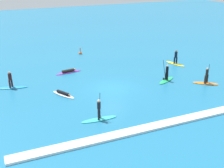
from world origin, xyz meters
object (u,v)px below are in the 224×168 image
surfer_on_blue_board (11,84)px  marker_buoy (80,53)px  surfer_on_white_board (63,94)px  surfer_on_yellow_board (175,60)px  surfer_on_purple_board (69,71)px  surfer_on_teal_board (99,115)px  surfer_on_orange_board (206,80)px  surfer_on_green_board (167,77)px

surfer_on_blue_board → marker_buoy: (10.00, 8.74, -0.29)m
surfer_on_blue_board → marker_buoy: size_ratio=3.20×
surfer_on_white_board → marker_buoy: (5.56, 12.51, 0.01)m
surfer_on_white_board → marker_buoy: bearing=125.5°
surfer_on_yellow_board → surfer_on_white_board: bearing=84.6°
surfer_on_purple_board → surfer_on_teal_board: size_ratio=1.04×
marker_buoy → surfer_on_orange_board: bearing=-60.0°
surfer_on_white_board → surfer_on_orange_board: bearing=47.8°
surfer_on_yellow_board → surfer_on_teal_board: (-13.75, -9.40, -0.07)m
surfer_on_blue_board → surfer_on_teal_board: surfer_on_teal_board is taller
surfer_on_purple_board → surfer_on_orange_board: surfer_on_orange_board is taller
surfer_on_blue_board → surfer_on_green_board: size_ratio=1.22×
surfer_on_green_board → surfer_on_white_board: size_ratio=1.01×
surfer_on_green_board → surfer_on_blue_board: bearing=-43.6°
surfer_on_green_board → surfer_on_white_board: 11.16m
surfer_on_teal_board → marker_buoy: surfer_on_teal_board is taller
surfer_on_yellow_board → surfer_on_white_board: 15.69m
surfer_on_teal_board → marker_buoy: size_ratio=2.94×
surfer_on_yellow_board → surfer_on_orange_board: (-0.74, -6.67, -0.08)m
surfer_on_teal_board → surfer_on_green_board: size_ratio=1.11×
surfer_on_yellow_board → surfer_on_orange_board: bearing=154.7°
surfer_on_purple_board → surfer_on_white_board: size_ratio=1.18×
surfer_on_yellow_board → surfer_on_blue_board: surfer_on_yellow_board is taller
surfer_on_yellow_board → surfer_on_teal_board: surfer_on_teal_board is taller
surfer_on_blue_board → surfer_on_orange_board: size_ratio=1.29×
surfer_on_yellow_board → surfer_on_green_board: size_ratio=1.07×
surfer_on_green_board → surfer_on_orange_board: size_ratio=1.06×
surfer_on_teal_board → surfer_on_white_board: bearing=106.5°
surfer_on_green_board → surfer_on_orange_board: (3.37, -2.32, 0.02)m
surfer_on_teal_board → surfer_on_orange_board: (13.01, 2.74, -0.01)m
surfer_on_purple_board → surfer_on_white_board: bearing=-118.0°
surfer_on_yellow_board → surfer_on_blue_board: bearing=70.8°
surfer_on_blue_board → surfer_on_white_board: surfer_on_blue_board is taller
surfer_on_teal_board → surfer_on_white_board: 5.94m
surfer_on_teal_board → marker_buoy: bearing=79.2°
surfer_on_green_board → surfer_on_orange_board: surfer_on_green_board is taller
surfer_on_teal_board → surfer_on_green_board: 10.88m
surfer_on_purple_board → marker_buoy: marker_buoy is taller
surfer_on_orange_board → surfer_on_green_board: bearing=-178.8°
surfer_on_orange_board → surfer_on_white_board: 14.82m
surfer_on_purple_board → marker_buoy: bearing=53.9°
surfer_on_blue_board → surfer_on_white_board: (4.44, -3.76, -0.30)m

